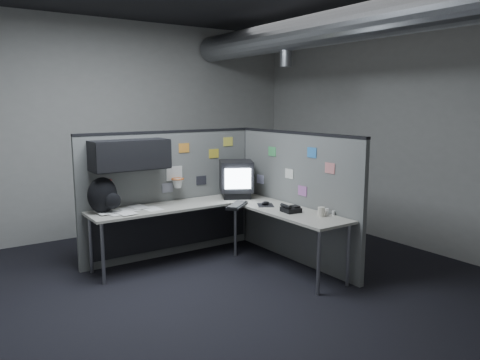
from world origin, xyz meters
TOP-DOWN VIEW (x-y plane):
  - room at (0.56, 0.00)m, footprint 5.62×5.62m
  - partition_back at (-0.25, 1.23)m, footprint 2.44×0.42m
  - partition_right at (1.10, 0.22)m, footprint 0.07×2.23m
  - desk at (0.15, 0.70)m, footprint 2.31×2.11m
  - monitor at (0.72, 0.98)m, footprint 0.58×0.58m
  - keyboard at (0.39, 0.47)m, footprint 0.44×0.39m
  - mouse at (0.72, 0.34)m, footprint 0.28×0.30m
  - phone at (0.74, -0.11)m, footprint 0.20×0.22m
  - bottles at (0.99, -0.44)m, footprint 0.13×0.15m
  - cup at (0.89, -0.47)m, footprint 0.08×0.08m
  - papers at (-0.79, 0.99)m, footprint 0.75×0.51m
  - backpack at (-1.05, 1.06)m, footprint 0.39×0.35m

SIDE VIEW (x-z plane):
  - desk at x=0.15m, z-range 0.25..0.98m
  - papers at x=-0.79m, z-range 0.73..0.75m
  - mouse at x=0.72m, z-range 0.72..0.77m
  - keyboard at x=0.39m, z-range 0.73..0.77m
  - bottles at x=0.99m, z-range 0.72..0.80m
  - phone at x=0.74m, z-range 0.72..0.81m
  - cup at x=0.89m, z-range 0.73..0.84m
  - partition_right at x=1.10m, z-range 0.00..1.63m
  - backpack at x=-1.05m, z-range 0.72..1.14m
  - monitor at x=0.72m, z-range 0.74..1.22m
  - partition_back at x=-0.25m, z-range 0.18..1.81m
  - room at x=0.56m, z-range 0.49..3.71m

